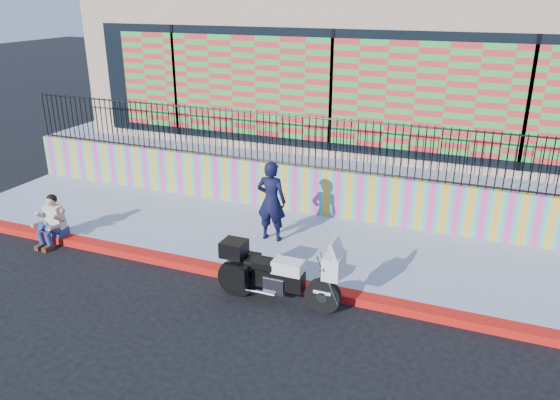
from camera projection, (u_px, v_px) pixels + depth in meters
The scene contains 10 objects.
ground at pixel (260, 282), 10.06m from camera, with size 90.00×90.00×0.00m, color black.
red_curb at pixel (260, 279), 10.04m from camera, with size 16.00×0.30×0.15m, color #B10D0C.
sidewalk at pixel (292, 243), 11.46m from camera, with size 16.00×3.00×0.15m, color #868EA1.
mural_wall at pixel (317, 191), 12.63m from camera, with size 16.00×0.20×1.10m, color #DF3A8F.
metal_fence at pixel (318, 143), 12.21m from camera, with size 15.80×0.04×1.20m, color black, non-canonical shape.
elevated_platform at pixel (368, 142), 17.07m from camera, with size 16.00×10.00×1.25m, color #868EA1.
storefront_building at pixel (372, 56), 15.94m from camera, with size 14.00×8.06×4.00m.
police_motorcycle at pixel (277, 273), 9.23m from camera, with size 2.19×0.72×1.36m.
police_officer at pixel (271, 201), 11.18m from camera, with size 0.62×0.41×1.70m, color black.
seated_man at pixel (50, 225), 11.40m from camera, with size 0.54×0.71×1.06m.
Camera 1 is at (3.65, -8.07, 5.02)m, focal length 35.00 mm.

